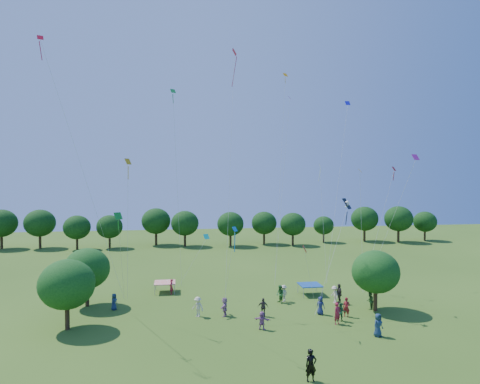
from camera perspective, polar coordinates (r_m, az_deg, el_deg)
name	(u,v)px	position (r m, az deg, el deg)	size (l,w,h in m)	color
near_tree_west	(67,284)	(37.56, -22.09, -11.35)	(4.41, 4.41, 5.64)	#422B19
near_tree_north	(87,269)	(43.43, -19.74, -9.59)	(4.26, 4.26, 5.51)	#422B19
near_tree_east	(376,272)	(41.53, 17.64, -10.11)	(4.30, 4.30, 5.52)	#422B19
treeline	(196,223)	(76.52, -5.87, -4.11)	(88.01, 8.77, 6.77)	#422B19
tent_red_stripe	(165,283)	(46.99, -9.99, -11.80)	(2.20, 2.20, 1.10)	red
tent_blue	(310,285)	(45.90, 9.31, -12.13)	(2.20, 2.20, 1.10)	navy
man_in_black	(311,365)	(27.86, 9.44, -21.84)	(0.73, 0.47, 1.94)	black
crowd_person_0	(114,302)	(42.21, -16.44, -13.85)	(0.74, 0.40, 1.50)	navy
crowd_person_1	(337,313)	(37.73, 12.84, -15.50)	(0.68, 0.43, 1.81)	maroon
crowd_person_2	(280,294)	(42.73, 5.37, -13.42)	(0.86, 0.46, 1.73)	#2B652C
crowd_person_3	(284,293)	(43.25, 5.84, -13.30)	(1.07, 0.48, 1.64)	beige
crowd_person_4	(339,294)	(43.51, 13.07, -13.06)	(1.12, 0.51, 1.90)	#39312E
crowd_person_5	(262,320)	(35.75, 2.94, -16.74)	(1.38, 0.49, 1.48)	#9C5B95
crowd_person_6	(378,325)	(35.86, 17.93, -16.52)	(0.88, 0.47, 1.78)	navy
crowd_person_7	(171,287)	(46.15, -9.16, -12.36)	(0.59, 0.38, 1.58)	maroon
crowd_person_8	(370,301)	(42.42, 16.93, -13.70)	(0.80, 0.43, 1.61)	#2E5B27
crowd_person_9	(335,294)	(43.62, 12.50, -13.19)	(1.08, 0.48, 1.65)	beige
crowd_person_10	(263,307)	(38.84, 3.09, -15.09)	(0.95, 0.43, 1.61)	#453B37
crowd_person_11	(225,307)	(38.88, -2.06, -15.05)	(1.54, 0.55, 1.65)	#94568F
crowd_person_12	(320,306)	(39.91, 10.68, -14.66)	(0.79, 0.43, 1.60)	navy
crowd_person_13	(346,307)	(39.76, 14.00, -14.68)	(0.63, 0.41, 1.70)	maroon
crowd_person_14	(341,312)	(38.52, 13.33, -15.33)	(0.78, 0.42, 1.57)	#2A6232
crowd_person_15	(198,307)	(38.87, -5.65, -14.98)	(1.14, 0.51, 1.75)	beige
pirate_kite	(346,205)	(38.89, 14.01, -1.74)	(4.75, 4.47, 9.04)	black
red_high_kite	(233,95)	(42.60, -0.95, 12.81)	(2.19, 8.70, 23.81)	red
small_kite_0	(67,123)	(37.04, -22.07, 8.54)	(5.64, 5.04, 21.63)	red
small_kite_1	(283,126)	(48.08, 5.72, 8.71)	(2.85, 6.05, 22.81)	orange
small_kite_2	(128,188)	(37.01, -14.72, 0.50)	(0.76, 3.19, 12.46)	orange
small_kite_3	(175,144)	(42.09, -8.62, 6.34)	(1.04, 1.25, 19.37)	#167C2F
small_kite_4	(343,144)	(50.83, 13.56, 6.29)	(5.34, 7.21, 20.00)	#1514CA
small_kite_5	(406,183)	(40.63, 21.26, 1.17)	(3.71, 3.19, 12.93)	#911885
small_kite_6	(321,186)	(47.31, 10.73, 0.84)	(0.63, 3.98, 12.45)	white
small_kite_7	(204,242)	(44.03, -4.89, -6.65)	(3.22, 1.34, 5.08)	#0CBBA7
small_kite_8	(388,194)	(43.97, 19.10, -0.24)	(4.07, 1.59, 11.95)	#B8160A
small_kite_9	(306,256)	(34.36, 8.79, -8.41)	(2.08, 3.17, 5.59)	#FF340D
small_kite_10	(361,196)	(42.23, 15.77, -0.52)	(0.53, 1.08, 11.73)	orange
small_kite_11	(119,233)	(33.57, -15.79, -5.25)	(0.82, 7.59, 8.36)	#178023
small_kite_12	(232,251)	(30.50, -1.08, -7.91)	(0.52, 5.40, 7.53)	blue
small_kite_13	(285,156)	(45.71, 6.02, 4.86)	(2.62, 3.64, 19.69)	#AB1C91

